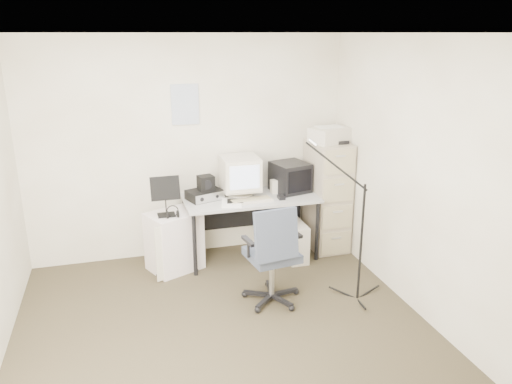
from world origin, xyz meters
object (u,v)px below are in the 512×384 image
object	(u,v)px
office_chair	(272,253)
side_cart	(174,241)
filing_cabinet	(327,196)
desk	(251,227)

from	to	relation	value
office_chair	side_cart	xyz separation A→B (m)	(-0.82, 0.96, -0.18)
filing_cabinet	desk	bearing A→B (deg)	-178.19
desk	filing_cabinet	bearing A→B (deg)	1.81
office_chair	side_cart	distance (m)	1.27
filing_cabinet	office_chair	distance (m)	1.48
filing_cabinet	office_chair	xyz separation A→B (m)	(-1.02, -1.06, -0.15)
filing_cabinet	office_chair	bearing A→B (deg)	-134.01
filing_cabinet	side_cart	bearing A→B (deg)	-176.77
filing_cabinet	side_cart	world-z (taller)	filing_cabinet
desk	side_cart	size ratio (longest dim) A/B	2.31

